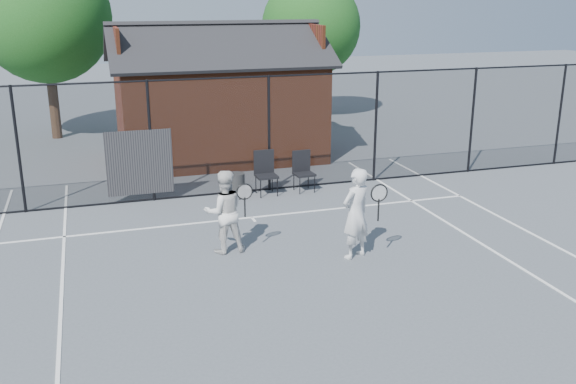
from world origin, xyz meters
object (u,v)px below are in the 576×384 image
object	(u,v)px
chair_left	(266,174)
chair_right	(304,172)
waste_bin	(236,186)
player_front	(356,213)
clubhouse	(218,106)
player_back	(224,212)

from	to	relation	value
chair_left	chair_right	distance (m)	1.02
chair_right	waste_bin	world-z (taller)	chair_right
player_front	chair_right	bearing A→B (deg)	83.79
waste_bin	chair_left	bearing A→B (deg)	0.00
chair_right	clubhouse	bearing A→B (deg)	102.90
player_front	waste_bin	world-z (taller)	player_front
player_back	waste_bin	distance (m)	3.60
chair_right	waste_bin	xyz separation A→B (m)	(-1.82, 0.00, -0.20)
player_front	chair_right	distance (m)	4.50
player_back	chair_right	bearing A→B (deg)	50.26
clubhouse	player_front	bearing A→B (deg)	-84.58
chair_right	player_front	bearing A→B (deg)	-100.08
player_back	chair_left	world-z (taller)	player_back
chair_left	clubhouse	bearing A→B (deg)	92.79
player_front	chair_left	xyz separation A→B (m)	(-0.53, 4.46, -0.35)
chair_left	chair_right	xyz separation A→B (m)	(1.02, 0.00, -0.04)
player_back	player_front	bearing A→B (deg)	-24.10
chair_left	waste_bin	distance (m)	0.83
player_front	player_back	distance (m)	2.58
chair_left	chair_right	size ratio (longest dim) A/B	1.07
clubhouse	player_front	size ratio (longest dim) A/B	3.61
player_front	player_back	size ratio (longest dim) A/B	1.07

